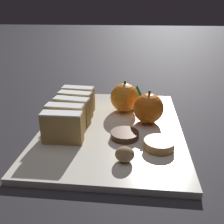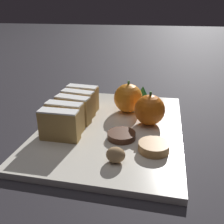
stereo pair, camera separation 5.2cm
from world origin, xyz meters
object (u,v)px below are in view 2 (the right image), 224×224
(walnut, at_px, (116,155))
(chocolate_cookie, at_px, (121,135))
(orange_near, at_px, (128,98))
(orange_far, at_px, (150,110))

(walnut, bearing_deg, chocolate_cookie, 93.10)
(orange_near, xyz_separation_m, orange_far, (0.05, -0.06, -0.00))
(walnut, xyz_separation_m, chocolate_cookie, (-0.00, 0.08, -0.01))
(orange_far, relative_size, walnut, 2.29)
(walnut, bearing_deg, orange_near, 93.24)
(orange_far, xyz_separation_m, walnut, (-0.04, -0.15, -0.02))
(orange_near, distance_m, chocolate_cookie, 0.14)
(orange_far, height_order, chocolate_cookie, orange_far)
(orange_far, bearing_deg, orange_near, 133.12)
(orange_near, relative_size, walnut, 2.39)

